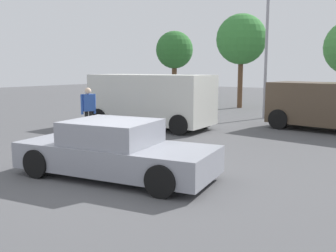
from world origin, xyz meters
TOP-DOWN VIEW (x-y plane):
  - ground_plane at (0.00, 0.00)m, footprint 80.00×80.00m
  - sedan_foreground at (-0.14, 0.03)m, footprint 4.72×2.51m
  - dog at (-3.36, 0.29)m, footprint 0.59×0.30m
  - van_white at (-3.92, 6.15)m, footprint 5.17×2.48m
  - suv_dark at (2.29, 9.49)m, footprint 4.72×2.54m
  - pedestrian at (-4.73, 3.49)m, footprint 0.37×0.54m
  - light_post_near at (-1.23, 11.66)m, footprint 0.44×0.44m
  - tree_back_center at (-13.53, 21.81)m, footprint 3.25×3.25m
  - tree_back_right at (-4.37, 15.65)m, footprint 3.03×3.03m

SIDE VIEW (x-z plane):
  - ground_plane at x=0.00m, z-range 0.00..0.00m
  - dog at x=-3.36m, z-range 0.06..0.48m
  - sedan_foreground at x=-0.14m, z-range -0.05..1.22m
  - suv_dark at x=2.29m, z-range 0.09..1.95m
  - pedestrian at x=-4.73m, z-range 0.17..1.89m
  - van_white at x=-3.92m, z-range 0.09..2.25m
  - tree_back_center at x=-13.53m, z-range 1.16..6.81m
  - tree_back_right at x=-4.37m, z-range 1.30..6.98m
  - light_post_near at x=-1.23m, z-range 1.14..7.51m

